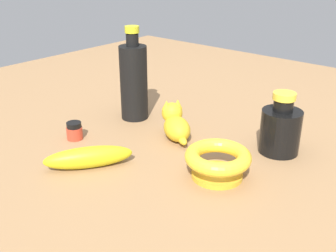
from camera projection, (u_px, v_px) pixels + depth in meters
name	position (u px, v px, depth m)	size (l,w,h in m)	color
ground	(168.00, 152.00, 0.95)	(2.00, 2.00, 0.00)	#936D47
nail_polish_jar	(74.00, 131.00, 1.01)	(0.04, 0.04, 0.04)	#BF3926
bowl	(218.00, 160.00, 0.83)	(0.14, 0.14, 0.06)	gold
cat_figurine	(175.00, 123.00, 1.01)	(0.10, 0.12, 0.09)	gold
banana	(89.00, 157.00, 0.88)	(0.19, 0.05, 0.05)	gold
bottle_short	(281.00, 129.00, 0.93)	(0.09, 0.09, 0.15)	black
bottle_tall	(134.00, 81.00, 1.10)	(0.08, 0.08, 0.26)	black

